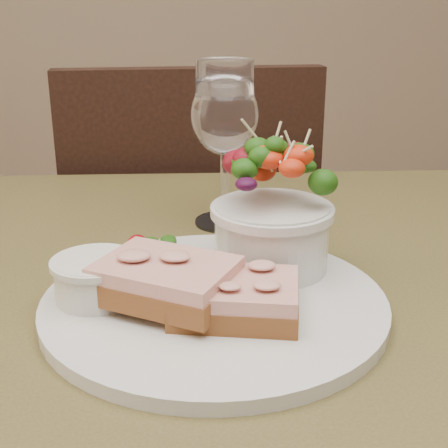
{
  "coord_description": "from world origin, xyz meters",
  "views": [
    {
      "loc": [
        -0.04,
        -0.51,
        1.0
      ],
      "look_at": [
        -0.01,
        0.01,
        0.81
      ],
      "focal_mm": 50.0,
      "sensor_mm": 36.0,
      "label": 1
    }
  ],
  "objects_px": {
    "ramekin": "(96,277)",
    "salad_bowl": "(272,207)",
    "cafe_table": "(239,383)",
    "dinner_plate": "(214,303)",
    "wine_glass": "(225,120)",
    "chair_far": "(189,352)",
    "sandwich_front": "(235,298)",
    "sandwich_back": "(166,280)"
  },
  "relations": [
    {
      "from": "ramekin",
      "to": "salad_bowl",
      "type": "relative_size",
      "value": 0.54
    },
    {
      "from": "cafe_table",
      "to": "dinner_plate",
      "type": "bearing_deg",
      "value": -123.18
    },
    {
      "from": "ramekin",
      "to": "wine_glass",
      "type": "distance_m",
      "value": 0.26
    },
    {
      "from": "cafe_table",
      "to": "chair_far",
      "type": "distance_m",
      "value": 0.73
    },
    {
      "from": "dinner_plate",
      "to": "wine_glass",
      "type": "xyz_separation_m",
      "value": [
        0.02,
        0.21,
        0.12
      ]
    },
    {
      "from": "cafe_table",
      "to": "dinner_plate",
      "type": "height_order",
      "value": "dinner_plate"
    },
    {
      "from": "sandwich_front",
      "to": "salad_bowl",
      "type": "bearing_deg",
      "value": 75.46
    },
    {
      "from": "chair_far",
      "to": "sandwich_back",
      "type": "relative_size",
      "value": 6.73
    },
    {
      "from": "salad_bowl",
      "to": "wine_glass",
      "type": "distance_m",
      "value": 0.17
    },
    {
      "from": "dinner_plate",
      "to": "wine_glass",
      "type": "relative_size",
      "value": 1.68
    },
    {
      "from": "sandwich_back",
      "to": "ramekin",
      "type": "height_order",
      "value": "sandwich_back"
    },
    {
      "from": "dinner_plate",
      "to": "salad_bowl",
      "type": "distance_m",
      "value": 0.1
    },
    {
      "from": "sandwich_front",
      "to": "sandwich_back",
      "type": "xyz_separation_m",
      "value": [
        -0.06,
        0.02,
        0.01
      ]
    },
    {
      "from": "cafe_table",
      "to": "wine_glass",
      "type": "distance_m",
      "value": 0.29
    },
    {
      "from": "ramekin",
      "to": "wine_glass",
      "type": "height_order",
      "value": "wine_glass"
    },
    {
      "from": "sandwich_front",
      "to": "ramekin",
      "type": "height_order",
      "value": "ramekin"
    },
    {
      "from": "dinner_plate",
      "to": "sandwich_front",
      "type": "xyz_separation_m",
      "value": [
        0.02,
        -0.03,
        0.02
      ]
    },
    {
      "from": "cafe_table",
      "to": "salad_bowl",
      "type": "distance_m",
      "value": 0.18
    },
    {
      "from": "dinner_plate",
      "to": "sandwich_back",
      "type": "relative_size",
      "value": 2.2
    },
    {
      "from": "dinner_plate",
      "to": "wine_glass",
      "type": "height_order",
      "value": "wine_glass"
    },
    {
      "from": "sandwich_back",
      "to": "salad_bowl",
      "type": "relative_size",
      "value": 1.05
    },
    {
      "from": "ramekin",
      "to": "sandwich_front",
      "type": "bearing_deg",
      "value": -16.31
    },
    {
      "from": "cafe_table",
      "to": "chair_far",
      "type": "height_order",
      "value": "chair_far"
    },
    {
      "from": "cafe_table",
      "to": "sandwich_front",
      "type": "bearing_deg",
      "value": -96.96
    },
    {
      "from": "chair_far",
      "to": "dinner_plate",
      "type": "height_order",
      "value": "chair_far"
    },
    {
      "from": "dinner_plate",
      "to": "wine_glass",
      "type": "bearing_deg",
      "value": 84.88
    },
    {
      "from": "dinner_plate",
      "to": "sandwich_front",
      "type": "distance_m",
      "value": 0.04
    },
    {
      "from": "chair_far",
      "to": "wine_glass",
      "type": "bearing_deg",
      "value": 91.76
    },
    {
      "from": "cafe_table",
      "to": "ramekin",
      "type": "height_order",
      "value": "ramekin"
    },
    {
      "from": "sandwich_back",
      "to": "wine_glass",
      "type": "distance_m",
      "value": 0.25
    },
    {
      "from": "ramekin",
      "to": "salad_bowl",
      "type": "bearing_deg",
      "value": 20.52
    },
    {
      "from": "chair_far",
      "to": "ramekin",
      "type": "xyz_separation_m",
      "value": [
        -0.06,
        -0.67,
        0.49
      ]
    },
    {
      "from": "sandwich_front",
      "to": "wine_glass",
      "type": "height_order",
      "value": "wine_glass"
    },
    {
      "from": "chair_far",
      "to": "salad_bowl",
      "type": "bearing_deg",
      "value": 93.4
    },
    {
      "from": "sandwich_back",
      "to": "ramekin",
      "type": "relative_size",
      "value": 1.95
    },
    {
      "from": "wine_glass",
      "to": "dinner_plate",
      "type": "bearing_deg",
      "value": -95.12
    },
    {
      "from": "salad_bowl",
      "to": "wine_glass",
      "type": "bearing_deg",
      "value": 103.21
    },
    {
      "from": "cafe_table",
      "to": "sandwich_front",
      "type": "xyz_separation_m",
      "value": [
        -0.01,
        -0.07,
        0.13
      ]
    },
    {
      "from": "cafe_table",
      "to": "wine_glass",
      "type": "relative_size",
      "value": 4.57
    },
    {
      "from": "chair_far",
      "to": "wine_glass",
      "type": "height_order",
      "value": "wine_glass"
    },
    {
      "from": "sandwich_back",
      "to": "chair_far",
      "type": "bearing_deg",
      "value": 117.11
    },
    {
      "from": "ramekin",
      "to": "dinner_plate",
      "type": "bearing_deg",
      "value": -1.39
    }
  ]
}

